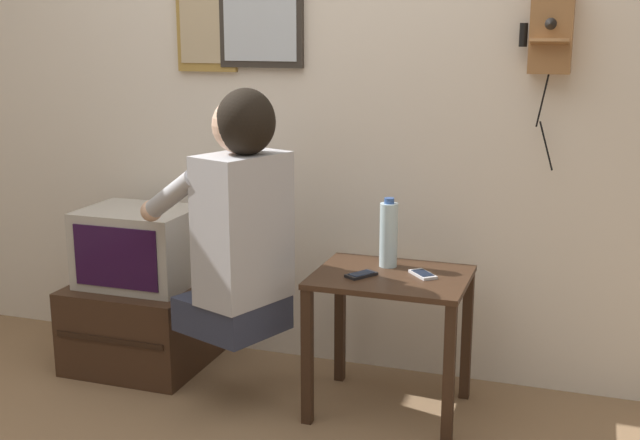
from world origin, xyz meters
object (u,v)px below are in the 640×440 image
at_px(television, 139,247).
at_px(cell_phone_spare, 423,274).
at_px(person, 238,217).
at_px(cell_phone_held, 361,275).
at_px(water_bottle, 389,234).
at_px(wall_mirror, 261,0).
at_px(wall_phone_antique, 551,29).
at_px(framed_picture, 206,10).

bearing_deg(television, cell_phone_spare, -2.92).
height_order(person, cell_phone_held, person).
bearing_deg(water_bottle, wall_mirror, 156.80).
xyz_separation_m(television, wall_phone_antique, (1.70, 0.26, 0.95)).
relative_size(television, wall_phone_antique, 0.66).
bearing_deg(framed_picture, television, -125.83).
xyz_separation_m(person, cell_phone_spare, (0.70, 0.18, -0.22)).
bearing_deg(cell_phone_held, cell_phone_spare, 53.18).
height_order(person, water_bottle, person).
distance_m(wall_phone_antique, cell_phone_held, 1.19).
relative_size(person, cell_phone_spare, 7.32).
xyz_separation_m(person, framed_picture, (-0.39, 0.55, 0.79)).
relative_size(television, wall_mirror, 0.85).
bearing_deg(cell_phone_held, wall_mirror, 175.94).
relative_size(television, cell_phone_held, 3.57).
height_order(wall_phone_antique, cell_phone_spare, wall_phone_antique).
distance_m(television, cell_phone_held, 1.09).
distance_m(person, cell_phone_held, 0.53).
bearing_deg(cell_phone_held, television, -154.92).
height_order(person, television, person).
relative_size(television, framed_picture, 0.91).
bearing_deg(wall_mirror, framed_picture, 179.32).
bearing_deg(framed_picture, cell_phone_spare, -18.75).
xyz_separation_m(wall_mirror, water_bottle, (0.66, -0.28, -0.92)).
distance_m(television, cell_phone_spare, 1.30).
bearing_deg(water_bottle, framed_picture, 162.85).
distance_m(cell_phone_held, cell_phone_spare, 0.24).
bearing_deg(television, cell_phone_held, -7.88).
height_order(wall_phone_antique, wall_mirror, wall_mirror).
xyz_separation_m(wall_mirror, cell_phone_held, (0.59, -0.45, -1.05)).
height_order(framed_picture, water_bottle, framed_picture).
bearing_deg(framed_picture, water_bottle, -17.15).
bearing_deg(television, water_bottle, 0.81).
height_order(framed_picture, cell_phone_held, framed_picture).
xyz_separation_m(cell_phone_spare, water_bottle, (-0.16, 0.08, 0.13)).
bearing_deg(cell_phone_held, water_bottle, 101.56).
bearing_deg(wall_phone_antique, wall_mirror, 178.06).
height_order(television, cell_phone_spare, television).
xyz_separation_m(wall_phone_antique, cell_phone_held, (-0.63, -0.41, -0.92)).
bearing_deg(wall_mirror, cell_phone_spare, -24.04).
relative_size(wall_phone_antique, cell_phone_spare, 5.57).
height_order(television, wall_mirror, wall_mirror).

